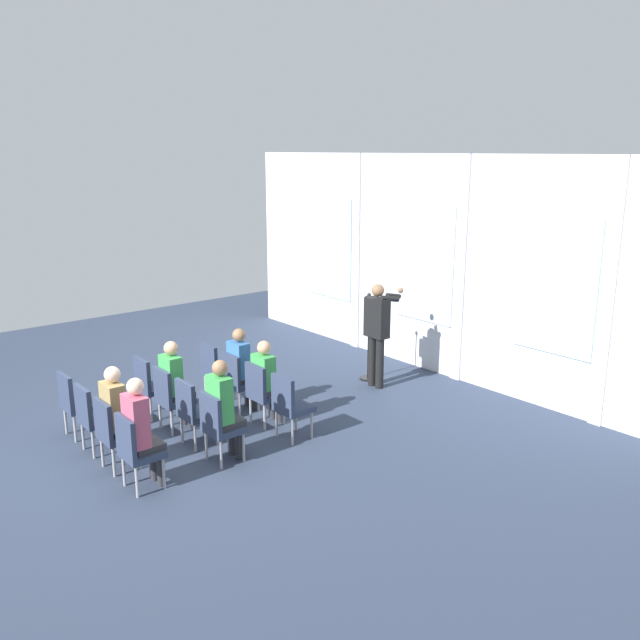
# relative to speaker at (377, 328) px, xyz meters

# --- Properties ---
(ground_plane) EXTENTS (15.17, 15.17, 0.00)m
(ground_plane) POSITION_rel_speaker_xyz_m (-0.20, -4.42, -1.04)
(ground_plane) COLOR #2D384C
(rear_partition) EXTENTS (9.82, 0.14, 3.87)m
(rear_partition) POSITION_rel_speaker_xyz_m (-0.16, 1.40, 0.90)
(rear_partition) COLOR silver
(rear_partition) RESTS_ON ground
(speaker) EXTENTS (0.51, 0.69, 1.78)m
(speaker) POSITION_rel_speaker_xyz_m (0.00, 0.00, 0.00)
(speaker) COLOR black
(speaker) RESTS_ON ground
(mic_stand) EXTENTS (0.28, 0.28, 1.55)m
(mic_stand) POSITION_rel_speaker_xyz_m (-0.36, 0.14, -0.70)
(mic_stand) COLOR black
(mic_stand) RESTS_ON ground
(chair_r0_c0) EXTENTS (0.46, 0.44, 0.94)m
(chair_r0_c0) POSITION_rel_speaker_xyz_m (-1.19, -2.44, -0.50)
(chair_r0_c0) COLOR #99999E
(chair_r0_c0) RESTS_ON ground
(chair_r0_c1) EXTENTS (0.46, 0.44, 0.94)m
(chair_r0_c1) POSITION_rel_speaker_xyz_m (-0.53, -2.44, -0.50)
(chair_r0_c1) COLOR #99999E
(chair_r0_c1) RESTS_ON ground
(audience_r0_c1) EXTENTS (0.36, 0.39, 1.32)m
(audience_r0_c1) POSITION_rel_speaker_xyz_m (-0.53, -2.36, -0.31)
(audience_r0_c1) COLOR #2D2D33
(audience_r0_c1) RESTS_ON ground
(chair_r0_c2) EXTENTS (0.46, 0.44, 0.94)m
(chair_r0_c2) POSITION_rel_speaker_xyz_m (0.13, -2.44, -0.50)
(chair_r0_c2) COLOR #99999E
(chair_r0_c2) RESTS_ON ground
(audience_r0_c2) EXTENTS (0.36, 0.39, 1.27)m
(audience_r0_c2) POSITION_rel_speaker_xyz_m (0.13, -2.36, -0.33)
(audience_r0_c2) COLOR #2D2D33
(audience_r0_c2) RESTS_ON ground
(chair_r0_c3) EXTENTS (0.46, 0.44, 0.94)m
(chair_r0_c3) POSITION_rel_speaker_xyz_m (0.79, -2.44, -0.50)
(chair_r0_c3) COLOR #99999E
(chair_r0_c3) RESTS_ON ground
(chair_r1_c0) EXTENTS (0.46, 0.44, 0.94)m
(chair_r1_c0) POSITION_rel_speaker_xyz_m (-1.19, -3.57, -0.50)
(chair_r1_c0) COLOR #99999E
(chair_r1_c0) RESTS_ON ground
(chair_r1_c1) EXTENTS (0.46, 0.44, 0.94)m
(chair_r1_c1) POSITION_rel_speaker_xyz_m (-0.53, -3.57, -0.50)
(chair_r1_c1) COLOR #99999E
(chair_r1_c1) RESTS_ON ground
(audience_r1_c1) EXTENTS (0.36, 0.39, 1.32)m
(audience_r1_c1) POSITION_rel_speaker_xyz_m (-0.53, -3.49, -0.30)
(audience_r1_c1) COLOR #2D2D33
(audience_r1_c1) RESTS_ON ground
(chair_r1_c2) EXTENTS (0.46, 0.44, 0.94)m
(chair_r1_c2) POSITION_rel_speaker_xyz_m (0.13, -3.57, -0.50)
(chair_r1_c2) COLOR #99999E
(chair_r1_c2) RESTS_ON ground
(chair_r1_c3) EXTENTS (0.46, 0.44, 0.94)m
(chair_r1_c3) POSITION_rel_speaker_xyz_m (0.79, -3.57, -0.50)
(chair_r1_c3) COLOR #99999E
(chair_r1_c3) RESTS_ON ground
(audience_r1_c3) EXTENTS (0.36, 0.39, 1.37)m
(audience_r1_c3) POSITION_rel_speaker_xyz_m (0.79, -3.49, -0.28)
(audience_r1_c3) COLOR #2D2D33
(audience_r1_c3) RESTS_ON ground
(chair_r2_c0) EXTENTS (0.46, 0.44, 0.94)m
(chair_r2_c0) POSITION_rel_speaker_xyz_m (-1.19, -4.70, -0.50)
(chair_r2_c0) COLOR #99999E
(chair_r2_c0) RESTS_ON ground
(chair_r2_c1) EXTENTS (0.46, 0.44, 0.94)m
(chair_r2_c1) POSITION_rel_speaker_xyz_m (-0.53, -4.70, -0.50)
(chair_r2_c1) COLOR #99999E
(chair_r2_c1) RESTS_ON ground
(chair_r2_c2) EXTENTS (0.46, 0.44, 0.94)m
(chair_r2_c2) POSITION_rel_speaker_xyz_m (0.13, -4.70, -0.50)
(chair_r2_c2) COLOR #99999E
(chair_r2_c2) RESTS_ON ground
(audience_r2_c2) EXTENTS (0.36, 0.39, 1.36)m
(audience_r2_c2) POSITION_rel_speaker_xyz_m (0.13, -4.62, -0.29)
(audience_r2_c2) COLOR #2D2D33
(audience_r2_c2) RESTS_ON ground
(chair_r2_c3) EXTENTS (0.46, 0.44, 0.94)m
(chair_r2_c3) POSITION_rel_speaker_xyz_m (0.79, -4.70, -0.50)
(chair_r2_c3) COLOR #99999E
(chair_r2_c3) RESTS_ON ground
(audience_r2_c3) EXTENTS (0.36, 0.39, 1.39)m
(audience_r2_c3) POSITION_rel_speaker_xyz_m (0.79, -4.62, -0.27)
(audience_r2_c3) COLOR #2D2D33
(audience_r2_c3) RESTS_ON ground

